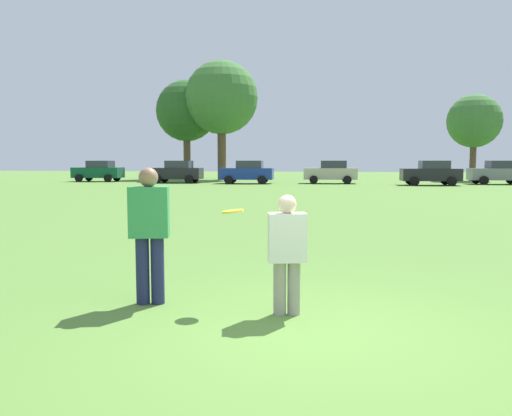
{
  "coord_description": "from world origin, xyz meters",
  "views": [
    {
      "loc": [
        0.26,
        -5.23,
        1.79
      ],
      "look_at": [
        -1.17,
        3.52,
        0.98
      ],
      "focal_mm": 36.19,
      "sensor_mm": 36.0,
      "label": 1
    }
  ],
  "objects_px": {
    "parked_car_near_right": "(431,173)",
    "frisbee": "(233,211)",
    "parked_car_near_left": "(99,171)",
    "parked_car_mid_left": "(177,172)",
    "parked_car_mid_right": "(331,172)",
    "parked_car_center": "(247,172)",
    "player_defender": "(287,248)",
    "parked_car_far_right": "(499,172)",
    "player_thrower": "(149,228)"
  },
  "relations": [
    {
      "from": "parked_car_near_left",
      "to": "parked_car_center",
      "type": "height_order",
      "value": "same"
    },
    {
      "from": "frisbee",
      "to": "parked_car_mid_left",
      "type": "bearing_deg",
      "value": 109.08
    },
    {
      "from": "parked_car_near_left",
      "to": "parked_car_near_right",
      "type": "distance_m",
      "value": 27.69
    },
    {
      "from": "player_defender",
      "to": "parked_car_center",
      "type": "height_order",
      "value": "parked_car_center"
    },
    {
      "from": "player_defender",
      "to": "frisbee",
      "type": "xyz_separation_m",
      "value": [
        -0.69,
        0.27,
        0.4
      ]
    },
    {
      "from": "parked_car_mid_left",
      "to": "parked_car_mid_right",
      "type": "xyz_separation_m",
      "value": [
        12.48,
        1.0,
        0.0
      ]
    },
    {
      "from": "parked_car_center",
      "to": "parked_car_mid_right",
      "type": "bearing_deg",
      "value": 11.12
    },
    {
      "from": "frisbee",
      "to": "parked_car_mid_left",
      "type": "height_order",
      "value": "parked_car_mid_left"
    },
    {
      "from": "player_defender",
      "to": "parked_car_mid_left",
      "type": "height_order",
      "value": "parked_car_mid_left"
    },
    {
      "from": "frisbee",
      "to": "parked_car_mid_right",
      "type": "height_order",
      "value": "parked_car_mid_right"
    },
    {
      "from": "parked_car_near_left",
      "to": "parked_car_mid_right",
      "type": "height_order",
      "value": "same"
    },
    {
      "from": "parked_car_near_right",
      "to": "parked_car_near_left",
      "type": "bearing_deg",
      "value": 174.39
    },
    {
      "from": "frisbee",
      "to": "parked_car_far_right",
      "type": "height_order",
      "value": "parked_car_far_right"
    },
    {
      "from": "player_thrower",
      "to": "parked_car_near_right",
      "type": "xyz_separation_m",
      "value": [
        8.95,
        33.65,
        -0.04
      ]
    },
    {
      "from": "parked_car_mid_left",
      "to": "frisbee",
      "type": "bearing_deg",
      "value": -70.92
    },
    {
      "from": "parked_car_center",
      "to": "parked_car_mid_right",
      "type": "height_order",
      "value": "same"
    },
    {
      "from": "parked_car_near_left",
      "to": "parked_car_mid_left",
      "type": "distance_m",
      "value": 7.89
    },
    {
      "from": "parked_car_near_left",
      "to": "parked_car_mid_left",
      "type": "relative_size",
      "value": 1.0
    },
    {
      "from": "parked_car_near_right",
      "to": "frisbee",
      "type": "bearing_deg",
      "value": -103.26
    },
    {
      "from": "frisbee",
      "to": "parked_car_center",
      "type": "xyz_separation_m",
      "value": [
        -6.02,
        34.25,
        -0.25
      ]
    },
    {
      "from": "parked_car_near_right",
      "to": "parked_car_far_right",
      "type": "xyz_separation_m",
      "value": [
        5.4,
        2.55,
        0.0
      ]
    },
    {
      "from": "parked_car_near_left",
      "to": "parked_car_near_right",
      "type": "relative_size",
      "value": 1.0
    },
    {
      "from": "parked_car_near_right",
      "to": "player_thrower",
      "type": "bearing_deg",
      "value": -104.9
    },
    {
      "from": "parked_car_near_right",
      "to": "player_defender",
      "type": "bearing_deg",
      "value": -102.04
    },
    {
      "from": "player_defender",
      "to": "parked_car_far_right",
      "type": "distance_m",
      "value": 38.5
    },
    {
      "from": "player_thrower",
      "to": "parked_car_center",
      "type": "xyz_separation_m",
      "value": [
        -4.98,
        34.33,
        -0.04
      ]
    },
    {
      "from": "player_thrower",
      "to": "parked_car_center",
      "type": "distance_m",
      "value": 34.69
    },
    {
      "from": "player_defender",
      "to": "parked_car_mid_left",
      "type": "relative_size",
      "value": 0.33
    },
    {
      "from": "frisbee",
      "to": "parked_car_near_left",
      "type": "bearing_deg",
      "value": 118.44
    },
    {
      "from": "player_thrower",
      "to": "parked_car_center",
      "type": "height_order",
      "value": "parked_car_center"
    },
    {
      "from": "parked_car_far_right",
      "to": "parked_car_near_left",
      "type": "bearing_deg",
      "value": 179.73
    },
    {
      "from": "parked_car_mid_right",
      "to": "parked_car_far_right",
      "type": "distance_m",
      "value": 12.79
    },
    {
      "from": "frisbee",
      "to": "parked_car_center",
      "type": "distance_m",
      "value": 34.77
    },
    {
      "from": "parked_car_near_left",
      "to": "parked_car_mid_right",
      "type": "bearing_deg",
      "value": -2.07
    },
    {
      "from": "parked_car_mid_left",
      "to": "parked_car_near_right",
      "type": "xyz_separation_m",
      "value": [
        19.86,
        -0.98,
        0.0
      ]
    },
    {
      "from": "player_defender",
      "to": "parked_car_near_left",
      "type": "xyz_separation_m",
      "value": [
        -20.34,
        36.53,
        0.14
      ]
    },
    {
      "from": "player_defender",
      "to": "parked_car_near_left",
      "type": "relative_size",
      "value": 0.33
    },
    {
      "from": "parked_car_mid_right",
      "to": "parked_car_far_right",
      "type": "height_order",
      "value": "same"
    },
    {
      "from": "frisbee",
      "to": "parked_car_mid_right",
      "type": "relative_size",
      "value": 0.06
    },
    {
      "from": "parked_car_mid_right",
      "to": "player_thrower",
      "type": "bearing_deg",
      "value": -92.54
    },
    {
      "from": "player_defender",
      "to": "parked_car_mid_left",
      "type": "distance_m",
      "value": 37.03
    },
    {
      "from": "player_thrower",
      "to": "player_defender",
      "type": "relative_size",
      "value": 1.22
    },
    {
      "from": "parked_car_mid_left",
      "to": "parked_car_far_right",
      "type": "height_order",
      "value": "same"
    },
    {
      "from": "player_defender",
      "to": "frisbee",
      "type": "height_order",
      "value": "player_defender"
    },
    {
      "from": "parked_car_mid_left",
      "to": "parked_car_far_right",
      "type": "distance_m",
      "value": 25.31
    },
    {
      "from": "parked_car_mid_right",
      "to": "player_defender",
      "type": "bearing_deg",
      "value": -89.74
    },
    {
      "from": "frisbee",
      "to": "player_defender",
      "type": "bearing_deg",
      "value": -20.97
    },
    {
      "from": "parked_car_center",
      "to": "parked_car_near_right",
      "type": "relative_size",
      "value": 1.0
    },
    {
      "from": "parked_car_mid_left",
      "to": "parked_car_far_right",
      "type": "relative_size",
      "value": 1.0
    },
    {
      "from": "parked_car_mid_left",
      "to": "parked_car_near_right",
      "type": "bearing_deg",
      "value": -2.82
    }
  ]
}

